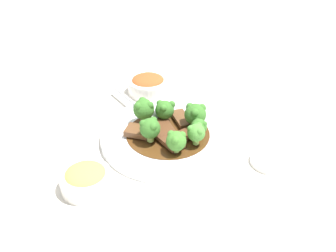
% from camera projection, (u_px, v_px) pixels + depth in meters
% --- Properties ---
extents(ground_plane, '(4.00, 4.00, 0.00)m').
position_uv_depth(ground_plane, '(168.00, 139.00, 0.82)').
color(ground_plane, silver).
extents(main_plate, '(0.28, 0.28, 0.02)m').
position_uv_depth(main_plate, '(168.00, 136.00, 0.81)').
color(main_plate, white).
rests_on(main_plate, ground_plane).
extents(beef_strip_0, '(0.04, 0.05, 0.01)m').
position_uv_depth(beef_strip_0, '(138.00, 131.00, 0.80)').
color(beef_strip_0, brown).
rests_on(beef_strip_0, main_plate).
extents(beef_strip_1, '(0.07, 0.06, 0.01)m').
position_uv_depth(beef_strip_1, '(182.00, 118.00, 0.84)').
color(beef_strip_1, brown).
rests_on(beef_strip_1, main_plate).
extents(beef_strip_2, '(0.06, 0.06, 0.01)m').
position_uv_depth(beef_strip_2, '(186.00, 135.00, 0.79)').
color(beef_strip_2, '#56331E').
rests_on(beef_strip_2, main_plate).
extents(beef_strip_3, '(0.08, 0.08, 0.01)m').
position_uv_depth(beef_strip_3, '(168.00, 139.00, 0.78)').
color(beef_strip_3, '#56331E').
rests_on(beef_strip_3, main_plate).
extents(beef_strip_4, '(0.08, 0.07, 0.01)m').
position_uv_depth(beef_strip_4, '(162.00, 127.00, 0.82)').
color(beef_strip_4, '#56331E').
rests_on(beef_strip_4, main_plate).
extents(broccoli_floret_0, '(0.05, 0.05, 0.05)m').
position_uv_depth(broccoli_floret_0, '(195.00, 114.00, 0.81)').
color(broccoli_floret_0, '#7FA84C').
rests_on(broccoli_floret_0, main_plate).
extents(broccoli_floret_1, '(0.04, 0.04, 0.05)m').
position_uv_depth(broccoli_floret_1, '(150.00, 128.00, 0.77)').
color(broccoli_floret_1, '#8EB756').
rests_on(broccoli_floret_1, main_plate).
extents(broccoli_floret_2, '(0.03, 0.03, 0.04)m').
position_uv_depth(broccoli_floret_2, '(199.00, 126.00, 0.78)').
color(broccoli_floret_2, '#7FA84C').
rests_on(broccoli_floret_2, main_plate).
extents(broccoli_floret_3, '(0.04, 0.04, 0.05)m').
position_uv_depth(broccoli_floret_3, '(165.00, 109.00, 0.83)').
color(broccoli_floret_3, '#8EB756').
rests_on(broccoli_floret_3, main_plate).
extents(broccoli_floret_4, '(0.04, 0.04, 0.04)m').
position_uv_depth(broccoli_floret_4, '(196.00, 132.00, 0.76)').
color(broccoli_floret_4, '#7FA84C').
rests_on(broccoli_floret_4, main_plate).
extents(broccoli_floret_5, '(0.04, 0.04, 0.05)m').
position_uv_depth(broccoli_floret_5, '(144.00, 109.00, 0.82)').
color(broccoli_floret_5, '#7FA84C').
rests_on(broccoli_floret_5, main_plate).
extents(broccoli_floret_6, '(0.04, 0.04, 0.04)m').
position_uv_depth(broccoli_floret_6, '(176.00, 141.00, 0.74)').
color(broccoli_floret_6, '#7FA84C').
rests_on(broccoli_floret_6, main_plate).
extents(serving_spoon, '(0.15, 0.15, 0.01)m').
position_uv_depth(serving_spoon, '(146.00, 112.00, 0.86)').
color(serving_spoon, '#B7B7BC').
rests_on(serving_spoon, main_plate).
extents(side_bowl_kimchi, '(0.10, 0.10, 0.05)m').
position_uv_depth(side_bowl_kimchi, '(148.00, 84.00, 0.97)').
color(side_bowl_kimchi, white).
rests_on(side_bowl_kimchi, ground_plane).
extents(side_bowl_appetizer, '(0.09, 0.09, 0.04)m').
position_uv_depth(side_bowl_appetizer, '(86.00, 179.00, 0.69)').
color(side_bowl_appetizer, white).
rests_on(side_bowl_appetizer, ground_plane).
extents(sauce_dish, '(0.08, 0.08, 0.01)m').
position_uv_depth(sauce_dish, '(270.00, 160.00, 0.75)').
color(sauce_dish, white).
rests_on(sauce_dish, ground_plane).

